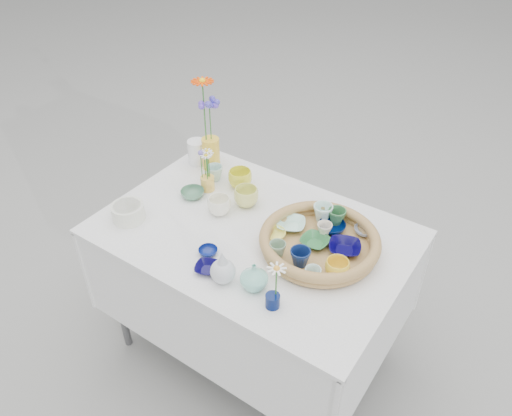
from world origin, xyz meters
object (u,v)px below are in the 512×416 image
Objects in this scene: display_table at (254,347)px; bud_vase_seafoam at (254,276)px; tall_vase_yellow at (211,153)px; wicker_tray at (319,242)px.

bud_vase_seafoam is at bearing -54.72° from display_table.
display_table is at bearing -32.61° from tall_vase_yellow.
wicker_tray reaches higher than display_table.
tall_vase_yellow is (-0.63, 0.54, 0.03)m from bud_vase_seafoam.
display_table is 7.92× the size of tall_vase_yellow.
tall_vase_yellow is (-0.72, 0.23, 0.04)m from wicker_tray.
bud_vase_seafoam is (0.18, -0.26, 0.82)m from display_table.
wicker_tray is 2.98× the size of tall_vase_yellow.
wicker_tray is at bearing 10.12° from display_table.
tall_vase_yellow is at bearing 162.08° from wicker_tray.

